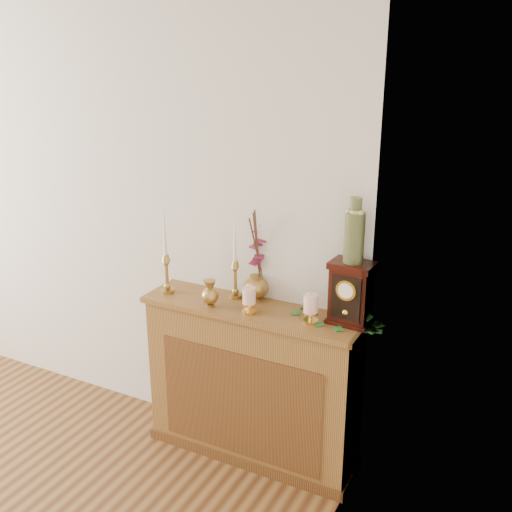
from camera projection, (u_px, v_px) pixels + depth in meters
The scene contains 10 objects.
console_shelf at pixel (252, 387), 3.38m from camera, with size 1.24×0.34×0.93m.
candlestick_left at pixel (166, 267), 3.36m from camera, with size 0.08×0.08×0.47m.
candlestick_center at pixel (235, 273), 3.30m from camera, with size 0.07×0.07×0.44m.
bud_vase at pixel (210, 294), 3.20m from camera, with size 0.09×0.09×0.15m.
ginger_jar at pixel (258, 257), 3.28m from camera, with size 0.21×0.23×0.52m.
pillar_candle_left at pixel (249, 299), 3.12m from camera, with size 0.08×0.08×0.15m.
pillar_candle_right at pixel (311, 307), 3.01m from camera, with size 0.08×0.08×0.16m.
ivy_garland at pixel (330, 319), 3.04m from camera, with size 0.52×0.22×0.08m.
mantel_clock at pixel (351, 294), 2.98m from camera, with size 0.23×0.16×0.33m.
ceramic_vase at pixel (354, 234), 2.88m from camera, with size 0.10×0.10×0.32m.
Camera 1 is at (2.77, -0.52, 2.24)m, focal length 42.00 mm.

